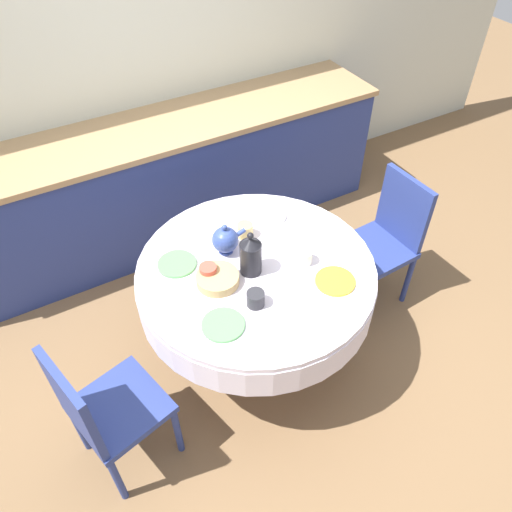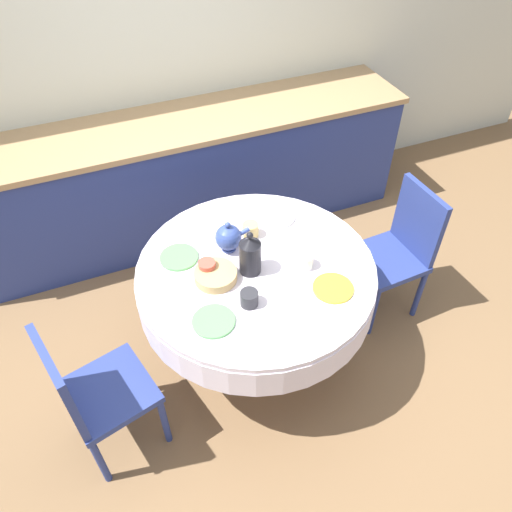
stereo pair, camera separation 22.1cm
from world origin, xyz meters
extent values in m
plane|color=brown|center=(0.00, 0.00, 0.00)|extent=(12.00, 12.00, 0.00)
cube|color=beige|center=(0.00, 1.66, 1.30)|extent=(7.00, 0.05, 2.60)
cube|color=navy|center=(0.00, 1.33, 0.44)|extent=(3.20, 0.60, 0.88)
cube|color=#A37F56|center=(0.00, 1.33, 0.90)|extent=(3.24, 0.64, 0.04)
cylinder|color=brown|center=(0.00, 0.00, 0.02)|extent=(0.44, 0.44, 0.04)
cylinder|color=brown|center=(0.00, 0.00, 0.29)|extent=(0.11, 0.11, 0.50)
cylinder|color=silver|center=(0.00, 0.00, 0.63)|extent=(1.26, 1.26, 0.18)
cylinder|color=silver|center=(0.00, 0.00, 0.74)|extent=(1.25, 1.25, 0.03)
cube|color=navy|center=(0.90, 0.05, 0.43)|extent=(0.42, 0.42, 0.04)
cube|color=navy|center=(1.08, 0.05, 0.67)|extent=(0.06, 0.38, 0.46)
cylinder|color=navy|center=(0.73, -0.14, 0.20)|extent=(0.04, 0.04, 0.41)
cylinder|color=navy|center=(0.71, 0.21, 0.20)|extent=(0.04, 0.04, 0.41)
cylinder|color=navy|center=(1.08, -0.12, 0.20)|extent=(0.04, 0.04, 0.41)
cylinder|color=navy|center=(1.06, 0.23, 0.20)|extent=(0.04, 0.04, 0.41)
cube|color=navy|center=(-0.87, -0.22, 0.43)|extent=(0.49, 0.49, 0.04)
cube|color=navy|center=(-1.05, -0.26, 0.67)|extent=(0.13, 0.38, 0.46)
cylinder|color=navy|center=(-0.74, -0.01, 0.20)|extent=(0.04, 0.04, 0.41)
cylinder|color=navy|center=(-0.65, -0.35, 0.20)|extent=(0.04, 0.04, 0.41)
cylinder|color=navy|center=(-1.08, -0.09, 0.20)|extent=(0.04, 0.04, 0.41)
cylinder|color=navy|center=(-1.00, -0.43, 0.20)|extent=(0.04, 0.04, 0.41)
cylinder|color=#5BA85B|center=(-0.32, -0.26, 0.76)|extent=(0.20, 0.20, 0.01)
cylinder|color=#28282D|center=(-0.13, -0.22, 0.79)|extent=(0.09, 0.09, 0.08)
cylinder|color=yellow|center=(0.30, -0.29, 0.76)|extent=(0.20, 0.20, 0.01)
cylinder|color=white|center=(0.24, -0.09, 0.79)|extent=(0.09, 0.09, 0.08)
cylinder|color=#5BA85B|center=(-0.35, 0.22, 0.76)|extent=(0.20, 0.20, 0.01)
cylinder|color=#CC4C3D|center=(-0.25, 0.05, 0.79)|extent=(0.09, 0.09, 0.08)
cylinder|color=white|center=(0.26, 0.32, 0.76)|extent=(0.20, 0.20, 0.01)
cylinder|color=#DBB766|center=(0.07, 0.24, 0.79)|extent=(0.09, 0.09, 0.08)
cylinder|color=black|center=(-0.04, -0.01, 0.84)|extent=(0.11, 0.11, 0.18)
cone|color=black|center=(-0.04, -0.01, 0.96)|extent=(0.10, 0.10, 0.04)
sphere|color=black|center=(-0.04, -0.01, 0.99)|extent=(0.03, 0.03, 0.03)
cylinder|color=#33478E|center=(-0.08, 0.18, 0.76)|extent=(0.08, 0.08, 0.01)
sphere|color=#33478E|center=(-0.08, 0.18, 0.83)|extent=(0.14, 0.14, 0.14)
cylinder|color=#33478E|center=(0.00, 0.18, 0.84)|extent=(0.08, 0.03, 0.05)
sphere|color=#33478E|center=(-0.08, 0.18, 0.92)|extent=(0.03, 0.03, 0.03)
cylinder|color=tan|center=(-0.22, 0.00, 0.78)|extent=(0.22, 0.22, 0.05)
camera|label=1|loc=(-0.90, -1.59, 2.60)|focal=35.00mm
camera|label=2|loc=(-0.70, -1.68, 2.60)|focal=35.00mm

